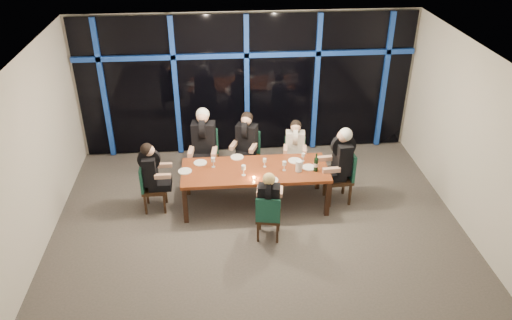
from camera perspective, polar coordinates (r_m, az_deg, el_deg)
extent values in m
plane|color=#5B5551|center=(8.60, 0.34, -8.08)|extent=(7.00, 7.00, 0.00)
cube|color=silver|center=(10.49, -1.11, 8.66)|extent=(7.00, 0.04, 3.00)
cube|color=silver|center=(5.37, 3.32, -15.03)|extent=(7.00, 0.04, 3.00)
cube|color=silver|center=(8.27, -24.58, -0.36)|extent=(0.04, 6.00, 3.00)
cube|color=silver|center=(8.77, 23.79, 1.56)|extent=(0.04, 6.00, 3.00)
cube|color=white|center=(7.16, 0.41, 11.23)|extent=(7.00, 6.00, 0.04)
cube|color=black|center=(10.43, -1.08, 8.54)|extent=(6.86, 0.04, 2.94)
cube|color=#153DA8|center=(10.61, -17.03, 7.60)|extent=(0.10, 0.10, 2.94)
cube|color=#153DA8|center=(10.40, -9.14, 8.10)|extent=(0.10, 0.10, 2.94)
cube|color=#153DA8|center=(10.38, -1.06, 8.44)|extent=(0.10, 0.10, 2.94)
cube|color=#153DA8|center=(10.57, 6.89, 8.62)|extent=(0.10, 0.10, 2.94)
cube|color=#153DA8|center=(10.95, 14.44, 8.64)|extent=(0.10, 0.10, 2.94)
cube|color=#153DA8|center=(10.16, -1.10, 11.91)|extent=(6.86, 0.10, 0.10)
cube|color=#FF2D14|center=(10.63, 4.84, 12.57)|extent=(0.60, 0.05, 0.35)
cube|color=brown|center=(8.85, -0.11, -1.21)|extent=(2.60, 1.00, 0.06)
cube|color=black|center=(8.69, -8.08, -5.16)|extent=(0.08, 0.08, 0.69)
cube|color=black|center=(8.86, 8.17, -4.40)|extent=(0.08, 0.08, 0.69)
cube|color=black|center=(9.42, -7.87, -2.11)|extent=(0.08, 0.08, 0.69)
cube|color=black|center=(9.58, 7.09, -1.46)|extent=(0.08, 0.08, 0.69)
cube|color=black|center=(9.68, -5.87, -0.01)|extent=(0.55, 0.55, 0.07)
cube|color=#184E3E|center=(9.73, -5.80, 2.13)|extent=(0.49, 0.11, 0.55)
cube|color=black|center=(9.68, -7.09, -1.92)|extent=(0.05, 0.05, 0.46)
cube|color=black|center=(9.63, -4.77, -1.97)|extent=(0.05, 0.05, 0.46)
cube|color=black|center=(10.01, -6.77, -0.74)|extent=(0.05, 0.05, 0.46)
cube|color=black|center=(9.96, -4.54, -0.78)|extent=(0.05, 0.05, 0.46)
cube|color=black|center=(9.82, -1.10, 0.26)|extent=(0.57, 0.57, 0.06)
cube|color=#184E3E|center=(9.85, -0.76, 2.15)|extent=(0.43, 0.21, 0.49)
cube|color=black|center=(9.84, -2.38, -1.27)|extent=(0.05, 0.05, 0.41)
cube|color=black|center=(9.75, -0.41, -1.58)|extent=(0.05, 0.05, 0.41)
cube|color=black|center=(10.13, -1.73, -0.28)|extent=(0.05, 0.05, 0.41)
cube|color=black|center=(10.04, 0.18, -0.57)|extent=(0.05, 0.05, 0.41)
cube|color=black|center=(9.77, 4.39, -0.23)|extent=(0.46, 0.46, 0.05)
cube|color=#184E3E|center=(9.81, 4.45, 1.52)|extent=(0.41, 0.11, 0.45)
cube|color=black|center=(9.74, 3.39, -1.77)|extent=(0.04, 0.04, 0.38)
cube|color=black|center=(9.75, 5.29, -1.84)|extent=(0.04, 0.04, 0.38)
cube|color=black|center=(10.02, 3.42, -0.81)|extent=(0.04, 0.04, 0.38)
cube|color=black|center=(10.02, 5.27, -0.87)|extent=(0.04, 0.04, 0.38)
cube|color=black|center=(9.08, -11.51, -3.23)|extent=(0.42, 0.42, 0.06)
cube|color=#184E3E|center=(8.97, -12.85, -1.92)|extent=(0.05, 0.42, 0.47)
cube|color=black|center=(9.05, -10.40, -4.96)|extent=(0.04, 0.04, 0.39)
cube|color=black|center=(9.32, -10.25, -3.79)|extent=(0.04, 0.04, 0.39)
cube|color=black|center=(9.09, -12.52, -5.03)|extent=(0.04, 0.04, 0.39)
cube|color=black|center=(9.36, -12.30, -3.86)|extent=(0.04, 0.04, 0.39)
cube|color=black|center=(9.22, 9.35, -2.10)|extent=(0.50, 0.50, 0.06)
cube|color=#184E3E|center=(9.14, 10.74, -0.49)|extent=(0.09, 0.47, 0.52)
cube|color=black|center=(9.45, 7.81, -2.89)|extent=(0.04, 0.04, 0.44)
cube|color=black|center=(9.15, 8.45, -4.14)|extent=(0.04, 0.04, 0.44)
cube|color=black|center=(9.56, 9.97, -2.69)|extent=(0.04, 0.04, 0.44)
cube|color=black|center=(9.26, 10.67, -3.92)|extent=(0.04, 0.04, 0.44)
cube|color=black|center=(8.25, 1.45, -6.48)|extent=(0.46, 0.46, 0.05)
cube|color=#184E3E|center=(7.97, 1.37, -5.85)|extent=(0.40, 0.12, 0.44)
cube|color=black|center=(8.50, 2.59, -7.06)|extent=(0.04, 0.04, 0.37)
cube|color=black|center=(8.52, 0.44, -6.94)|extent=(0.04, 0.04, 0.37)
cube|color=black|center=(8.25, 2.46, -8.38)|extent=(0.04, 0.04, 0.37)
cube|color=black|center=(8.27, 0.24, -8.25)|extent=(0.04, 0.04, 0.37)
cube|color=black|center=(9.52, -6.00, 0.17)|extent=(0.44, 0.50, 0.15)
cube|color=black|center=(9.50, -5.98, 2.58)|extent=(0.46, 0.31, 0.61)
cylinder|color=black|center=(9.39, -6.06, 3.88)|extent=(0.16, 0.47, 0.46)
sphere|color=tan|center=(9.29, -6.14, 4.91)|extent=(0.23, 0.23, 0.23)
sphere|color=silver|center=(9.31, -6.12, 5.21)|extent=(0.25, 0.25, 0.25)
cube|color=tan|center=(9.38, -7.45, 0.95)|extent=(0.12, 0.34, 0.09)
cube|color=tan|center=(9.32, -4.80, 0.91)|extent=(0.12, 0.34, 0.09)
cube|color=black|center=(9.67, -1.32, 0.44)|extent=(0.48, 0.51, 0.14)
cube|color=black|center=(9.65, -1.05, 2.56)|extent=(0.45, 0.36, 0.55)
cylinder|color=black|center=(9.55, -1.06, 3.71)|extent=(0.24, 0.42, 0.41)
sphere|color=tan|center=(9.46, -1.11, 4.62)|extent=(0.21, 0.21, 0.21)
sphere|color=black|center=(9.48, -1.04, 4.88)|extent=(0.23, 0.23, 0.23)
cube|color=tan|center=(9.54, -2.60, 1.69)|extent=(0.18, 0.30, 0.08)
cube|color=tan|center=(9.43, -0.34, 1.37)|extent=(0.18, 0.30, 0.08)
cube|color=silver|center=(9.63, 4.41, -0.09)|extent=(0.38, 0.42, 0.13)
cube|color=silver|center=(9.62, 4.48, 1.87)|extent=(0.39, 0.27, 0.50)
cylinder|color=silver|center=(9.53, 4.52, 2.92)|extent=(0.15, 0.39, 0.38)
sphere|color=tan|center=(9.44, 4.56, 3.74)|extent=(0.19, 0.19, 0.19)
sphere|color=black|center=(9.46, 4.57, 3.98)|extent=(0.21, 0.21, 0.21)
cube|color=tan|center=(9.43, 3.38, 1.27)|extent=(0.11, 0.28, 0.07)
cube|color=tan|center=(9.43, 5.56, 1.19)|extent=(0.11, 0.28, 0.07)
cube|color=black|center=(9.02, -10.86, -2.71)|extent=(0.39, 0.34, 0.13)
cube|color=black|center=(8.88, -12.00, -1.06)|extent=(0.23, 0.38, 0.52)
cylinder|color=black|center=(8.78, -12.14, 0.10)|extent=(0.39, 0.10, 0.39)
sphere|color=tan|center=(8.69, -12.14, 1.07)|extent=(0.20, 0.20, 0.20)
sphere|color=black|center=(8.68, -12.40, 1.22)|extent=(0.22, 0.22, 0.22)
cube|color=tan|center=(8.71, -10.63, -1.83)|extent=(0.28, 0.08, 0.07)
cube|color=tan|center=(9.03, -10.45, -0.59)|extent=(0.28, 0.08, 0.07)
cube|color=black|center=(9.13, 8.66, -1.62)|extent=(0.46, 0.40, 0.15)
cube|color=black|center=(9.01, 9.83, 0.34)|extent=(0.28, 0.43, 0.58)
cylinder|color=black|center=(8.90, 9.96, 1.62)|extent=(0.44, 0.14, 0.44)
sphere|color=tan|center=(8.81, 9.93, 2.69)|extent=(0.22, 0.22, 0.22)
sphere|color=silver|center=(8.81, 10.21, 2.88)|extent=(0.24, 0.24, 0.24)
cube|color=tan|center=(9.17, 7.90, 0.18)|extent=(0.32, 0.11, 0.08)
cube|color=tan|center=(8.83, 8.63, -1.14)|extent=(0.32, 0.11, 0.08)
cube|color=black|center=(8.29, 1.52, -5.56)|extent=(0.38, 0.42, 0.12)
cube|color=black|center=(8.01, 1.47, -4.44)|extent=(0.39, 0.27, 0.49)
cylinder|color=black|center=(7.90, 1.48, -3.27)|extent=(0.15, 0.38, 0.37)
sphere|color=tan|center=(7.83, 1.51, -2.23)|extent=(0.19, 0.19, 0.19)
sphere|color=tan|center=(7.78, 1.49, -2.20)|extent=(0.20, 0.20, 0.20)
cube|color=tan|center=(8.17, 2.82, -3.63)|extent=(0.12, 0.27, 0.07)
cube|color=tan|center=(8.19, 0.35, -3.49)|extent=(0.12, 0.27, 0.07)
cylinder|color=white|center=(9.07, -6.38, -0.31)|extent=(0.24, 0.24, 0.01)
cylinder|color=white|center=(9.20, -2.18, 0.33)|extent=(0.24, 0.24, 0.01)
cylinder|color=white|center=(9.11, 4.46, -0.07)|extent=(0.24, 0.24, 0.01)
cylinder|color=white|center=(8.85, -8.13, -1.27)|extent=(0.24, 0.24, 0.01)
cylinder|color=white|center=(8.92, 6.07, -0.84)|extent=(0.24, 0.24, 0.01)
cylinder|color=white|center=(8.51, 1.77, -2.30)|extent=(0.24, 0.24, 0.01)
cylinder|color=black|center=(8.78, 6.86, -0.54)|extent=(0.08, 0.08, 0.25)
cylinder|color=black|center=(8.70, 6.93, 0.44)|extent=(0.03, 0.03, 0.09)
cylinder|color=silver|center=(8.78, 6.86, -0.54)|extent=(0.08, 0.08, 0.07)
cylinder|color=white|center=(8.76, 4.91, -0.69)|extent=(0.11, 0.11, 0.21)
cylinder|color=white|center=(8.76, 5.33, -0.55)|extent=(0.02, 0.02, 0.15)
cylinder|color=#F8964A|center=(8.56, -0.23, -2.02)|extent=(0.05, 0.05, 0.03)
cylinder|color=silver|center=(8.66, -1.42, -1.73)|extent=(0.07, 0.07, 0.01)
cylinder|color=silver|center=(8.63, -1.43, -1.39)|extent=(0.01, 0.01, 0.11)
cylinder|color=silver|center=(8.58, -1.44, -0.85)|extent=(0.08, 0.08, 0.08)
cylinder|color=silver|center=(8.91, 0.99, -0.75)|extent=(0.06, 0.06, 0.01)
cylinder|color=silver|center=(8.88, 0.99, -0.48)|extent=(0.01, 0.01, 0.09)
cylinder|color=silver|center=(8.84, 1.00, -0.03)|extent=(0.06, 0.06, 0.07)
cylinder|color=white|center=(8.81, 3.23, -1.17)|extent=(0.07, 0.07, 0.01)
cylinder|color=white|center=(8.78, 3.24, -0.87)|extent=(0.01, 0.01, 0.10)
cylinder|color=white|center=(8.74, 3.26, -0.38)|extent=(0.07, 0.07, 0.07)
cylinder|color=silver|center=(8.93, -4.89, -0.77)|extent=(0.07, 0.07, 0.01)
cylinder|color=silver|center=(8.90, -4.90, -0.46)|extent=(0.01, 0.01, 0.11)
cylinder|color=silver|center=(8.86, -4.93, 0.04)|extent=(0.07, 0.07, 0.07)
cylinder|color=silver|center=(9.13, 5.39, -0.09)|extent=(0.06, 0.06, 0.01)
cylinder|color=silver|center=(9.10, 5.41, 0.17)|extent=(0.01, 0.01, 0.09)
cylinder|color=silver|center=(9.07, 5.43, 0.59)|extent=(0.06, 0.06, 0.06)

